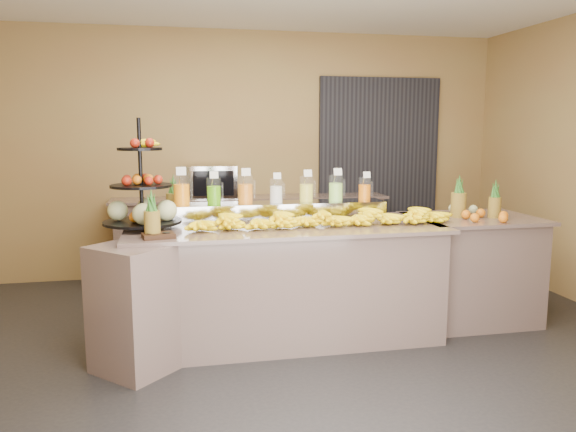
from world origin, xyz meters
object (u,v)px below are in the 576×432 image
object	(u,v)px
fruit_stand	(147,200)
condiment_caddy	(158,236)
banana_heap	(321,217)
right_fruit_pile	(480,211)
oven_warmer	(212,182)
pitcher_tray	(276,211)

from	to	relation	value
fruit_stand	condiment_caddy	size ratio (longest dim) A/B	3.86
banana_heap	right_fruit_pile	bearing A→B (deg)	2.03
fruit_stand	banana_heap	bearing A→B (deg)	10.35
banana_heap	condiment_caddy	distance (m)	1.28
fruit_stand	condiment_caddy	world-z (taller)	fruit_stand
right_fruit_pile	oven_warmer	world-z (taller)	oven_warmer
banana_heap	fruit_stand	bearing A→B (deg)	172.16
pitcher_tray	condiment_caddy	size ratio (longest dim) A/B	8.46
banana_heap	fruit_stand	world-z (taller)	fruit_stand
condiment_caddy	right_fruit_pile	distance (m)	2.69
pitcher_tray	fruit_stand	size ratio (longest dim) A/B	2.19
pitcher_tray	condiment_caddy	xyz separation A→B (m)	(-0.96, -0.61, -0.06)
oven_warmer	fruit_stand	bearing A→B (deg)	-105.56
fruit_stand	oven_warmer	xyz separation A→B (m)	(0.63, 1.84, -0.04)
condiment_caddy	oven_warmer	world-z (taller)	oven_warmer
fruit_stand	condiment_caddy	xyz separation A→B (m)	(0.09, -0.44, -0.20)
pitcher_tray	condiment_caddy	world-z (taller)	pitcher_tray
oven_warmer	condiment_caddy	bearing A→B (deg)	-99.97
fruit_stand	right_fruit_pile	world-z (taller)	fruit_stand
fruit_stand	pitcher_tray	bearing A→B (deg)	27.30
banana_heap	fruit_stand	distance (m)	1.36
condiment_caddy	oven_warmer	distance (m)	2.35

